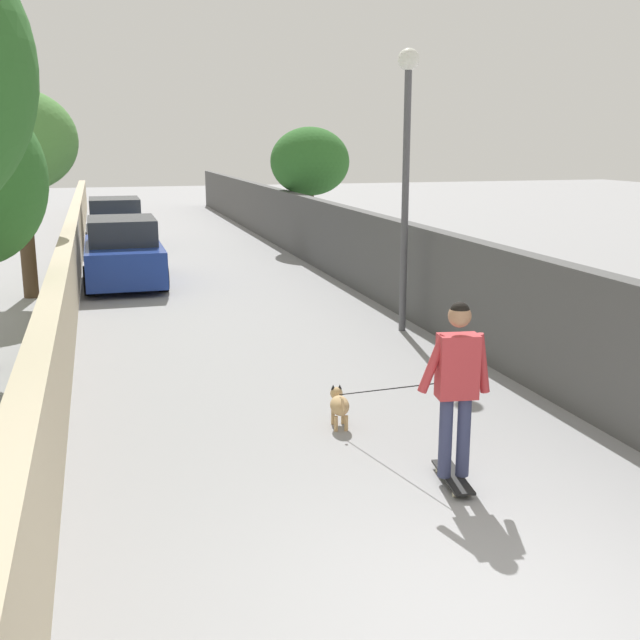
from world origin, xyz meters
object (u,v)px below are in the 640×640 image
(lamp_post, at_px, (407,145))
(skateboard, at_px, (453,477))
(person_skateboarder, at_px, (457,376))
(car_far, at_px, (116,225))
(car_near, at_px, (123,254))
(dog, at_px, (340,404))
(tree_right_mid, at_px, (310,162))
(tree_left_distant, at_px, (18,142))

(lamp_post, bearing_deg, skateboard, 162.46)
(person_skateboarder, distance_m, car_far, 18.68)
(lamp_post, height_order, skateboard, lamp_post)
(car_near, distance_m, car_far, 6.53)
(person_skateboarder, bearing_deg, car_near, 12.51)
(lamp_post, distance_m, skateboard, 6.97)
(skateboard, bearing_deg, car_far, 8.17)
(dog, bearing_deg, car_far, 7.01)
(lamp_post, xyz_separation_m, car_far, (12.56, 4.53, -2.49))
(tree_right_mid, relative_size, person_skateboarder, 2.13)
(tree_left_distant, distance_m, car_far, 8.26)
(car_near, bearing_deg, lamp_post, -143.08)
(tree_left_distant, bearing_deg, tree_right_mid, -52.59)
(tree_left_distant, height_order, person_skateboarder, tree_left_distant)
(lamp_post, relative_size, person_skateboarder, 2.74)
(person_skateboarder, distance_m, car_near, 12.26)
(skateboard, bearing_deg, lamp_post, -17.54)
(person_skateboarder, relative_size, dog, 0.84)
(tree_left_distant, relative_size, lamp_post, 0.91)
(tree_right_mid, xyz_separation_m, lamp_post, (-10.95, 1.33, 0.57))
(skateboard, distance_m, car_near, 12.27)
(skateboard, relative_size, car_far, 0.21)
(skateboard, xyz_separation_m, dog, (1.77, 0.60, 0.21))
(skateboard, bearing_deg, dog, 18.63)
(skateboard, bearing_deg, tree_left_distant, 23.09)
(lamp_post, bearing_deg, person_skateboarder, 162.46)
(tree_right_mid, distance_m, person_skateboarder, 17.25)
(lamp_post, bearing_deg, tree_left_distant, 52.77)
(car_far, bearing_deg, person_skateboarder, -171.83)
(tree_left_distant, height_order, car_far, tree_left_distant)
(tree_right_mid, height_order, tree_left_distant, tree_left_distant)
(tree_right_mid, bearing_deg, person_skateboarder, 169.25)
(skateboard, xyz_separation_m, car_near, (11.96, 2.65, 0.65))
(skateboard, distance_m, person_skateboarder, 1.03)
(dog, xyz_separation_m, car_near, (10.19, 2.06, 0.44))
(tree_left_distant, xyz_separation_m, skateboard, (-10.88, -4.64, -3.17))
(tree_right_mid, xyz_separation_m, skateboard, (-16.88, 3.21, -2.57))
(tree_left_distant, height_order, lamp_post, lamp_post)
(tree_right_mid, bearing_deg, skateboard, 169.25)
(person_skateboarder, height_order, car_far, person_skateboarder)
(lamp_post, xyz_separation_m, dog, (-4.16, 2.47, -2.93))
(lamp_post, height_order, dog, lamp_post)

